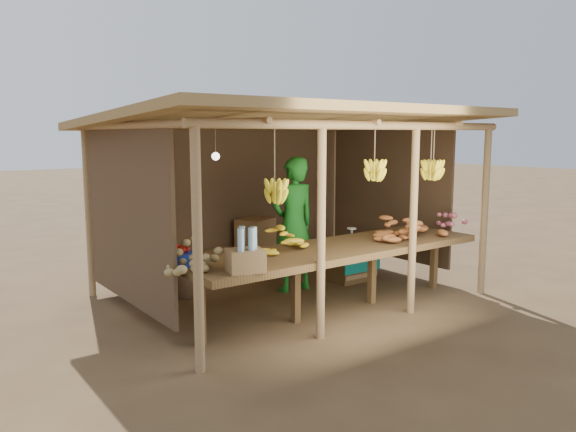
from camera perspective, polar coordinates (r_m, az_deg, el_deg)
ground at (r=7.53m, az=-0.00°, el=-7.93°), size 60.00×60.00×0.00m
stall_structure at (r=7.17m, az=0.18°, el=6.77°), size 4.70×3.50×2.43m
counter at (r=6.64m, az=4.92°, el=-3.61°), size 3.90×1.05×0.80m
potato_heap at (r=5.52m, az=-8.60°, el=-3.57°), size 0.98×0.76×0.36m
sweet_potato_heap at (r=7.28m, az=12.02°, el=-0.78°), size 1.15×0.91×0.36m
onion_heap at (r=7.88m, az=16.01°, el=-0.23°), size 0.92×0.65×0.36m
banana_pile at (r=6.34m, az=-0.70°, el=-1.98°), size 0.63×0.45×0.35m
tomato_basin at (r=5.77m, az=-11.04°, el=-4.11°), size 0.37×0.37×0.20m
bottle_box at (r=5.39m, az=-4.37°, el=-3.94°), size 0.40×0.35×0.43m
vendor at (r=7.52m, az=0.57°, el=-0.86°), size 0.67×0.44×1.81m
tarp_crate at (r=8.22m, az=6.23°, el=-4.24°), size 0.68×0.59×0.79m
carton_stack at (r=8.45m, az=-4.38°, el=-3.60°), size 1.21×0.59×0.82m
burlap_sacks at (r=7.39m, az=-11.94°, el=-6.17°), size 0.91×0.48×0.65m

